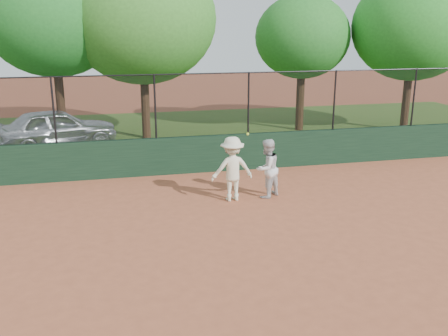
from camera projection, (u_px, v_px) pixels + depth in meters
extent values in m
plane|color=#AA5636|center=(211.00, 253.00, 10.52)|extent=(80.00, 80.00, 0.00)
cube|color=#16321E|center=(173.00, 156.00, 15.97)|extent=(26.00, 0.20, 1.20)
cube|color=#315119|center=(155.00, 135.00, 21.75)|extent=(36.00, 12.00, 0.01)
imported|color=silver|center=(57.00, 128.00, 19.42)|extent=(4.81, 2.92, 1.53)
imported|color=silver|center=(267.00, 168.00, 13.75)|extent=(1.01, 0.97, 1.64)
imported|color=beige|center=(232.00, 169.00, 13.48)|extent=(1.16, 0.69, 1.77)
sphere|color=#CCEC34|center=(248.00, 134.00, 13.03)|extent=(0.07, 0.07, 0.07)
cube|color=black|center=(171.00, 106.00, 15.53)|extent=(26.00, 0.02, 2.00)
cylinder|color=black|center=(170.00, 74.00, 15.26)|extent=(26.00, 0.04, 0.04)
cylinder|color=black|center=(54.00, 110.00, 14.76)|extent=(0.06, 0.06, 2.00)
cylinder|color=black|center=(155.00, 107.00, 15.42)|extent=(0.06, 0.06, 2.00)
cylinder|color=black|center=(248.00, 103.00, 16.08)|extent=(0.06, 0.06, 2.00)
cylinder|color=black|center=(334.00, 100.00, 16.73)|extent=(0.06, 0.06, 2.00)
cylinder|color=black|center=(414.00, 97.00, 17.39)|extent=(0.06, 0.06, 2.00)
cylinder|color=#422816|center=(61.00, 106.00, 20.47)|extent=(0.36, 0.36, 2.85)
ellipsoid|color=#1E6722|center=(53.00, 17.00, 19.50)|extent=(5.42, 4.92, 4.68)
cylinder|color=#492D1A|center=(146.00, 108.00, 20.92)|extent=(0.36, 0.36, 2.54)
ellipsoid|color=#347525|center=(142.00, 19.00, 19.92)|extent=(6.02, 5.47, 5.20)
cylinder|color=#3F2815|center=(300.00, 102.00, 22.57)|extent=(0.36, 0.36, 2.52)
ellipsoid|color=#226621|center=(303.00, 37.00, 21.78)|extent=(4.20, 3.81, 3.62)
cylinder|color=#452A18|center=(406.00, 103.00, 22.46)|extent=(0.36, 0.36, 2.50)
ellipsoid|color=#227521|center=(413.00, 26.00, 21.55)|extent=(5.37, 4.88, 4.64)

